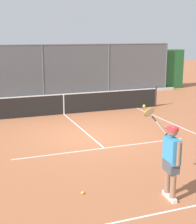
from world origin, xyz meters
TOP-DOWN VIEW (x-y plane):
  - ground_plane at (0.00, 0.00)m, footprint 60.00×60.00m
  - court_line_markings at (0.00, 1.61)m, footprint 7.60×9.25m
  - fence_backdrop at (-0.00, -8.89)m, footprint 19.45×1.37m
  - tennis_net at (0.00, -3.74)m, footprint 9.77×0.09m
  - tennis_player at (-0.11, 4.99)m, footprint 0.40×1.41m
  - tennis_ball_by_sideline at (1.65, 4.13)m, footprint 0.07×0.07m

SIDE VIEW (x-z plane):
  - ground_plane at x=0.00m, z-range 0.00..0.00m
  - court_line_markings at x=0.00m, z-range 0.00..0.01m
  - tennis_ball_by_sideline at x=1.65m, z-range 0.00..0.07m
  - tennis_net at x=0.00m, z-range -0.04..1.03m
  - tennis_player at x=-0.11m, z-range 0.00..1.96m
  - fence_backdrop at x=0.00m, z-range -0.23..2.83m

